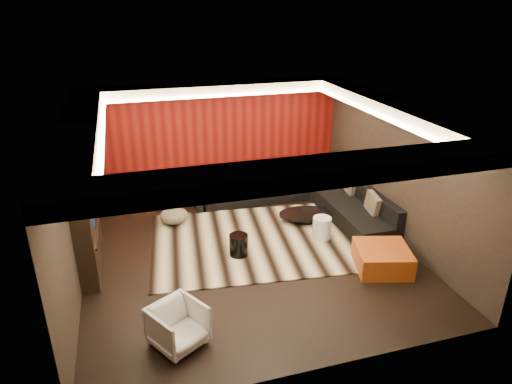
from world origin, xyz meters
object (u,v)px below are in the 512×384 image
object	(u,v)px
coffee_table	(306,216)
drum_stool	(239,245)
orange_ottoman	(382,258)
armchair	(178,326)
sectional_sofa	(299,196)
white_side_table	(322,228)

from	to	relation	value
coffee_table	drum_stool	size ratio (longest dim) A/B	2.82
orange_ottoman	armchair	xyz separation A→B (m)	(-3.79, -0.93, 0.11)
coffee_table	armchair	bearing A→B (deg)	-135.97
drum_stool	orange_ottoman	size ratio (longest dim) A/B	0.45
drum_stool	armchair	size ratio (longest dim) A/B	0.60
orange_ottoman	sectional_sofa	xyz separation A→B (m)	(-0.45, 2.94, 0.06)
sectional_sofa	orange_ottoman	bearing A→B (deg)	-81.37
sectional_sofa	white_side_table	bearing A→B (deg)	-95.11
drum_stool	white_side_table	size ratio (longest dim) A/B	0.90
drum_stool	white_side_table	xyz separation A→B (m)	(1.78, 0.18, 0.00)
coffee_table	armchair	world-z (taller)	armchair
armchair	sectional_sofa	distance (m)	5.11
armchair	drum_stool	bearing A→B (deg)	25.55
coffee_table	drum_stool	world-z (taller)	drum_stool
drum_stool	sectional_sofa	world-z (taller)	sectional_sofa
drum_stool	sectional_sofa	size ratio (longest dim) A/B	0.11
coffee_table	orange_ottoman	xyz separation A→B (m)	(0.61, -2.14, 0.09)
coffee_table	white_side_table	distance (m)	0.81
orange_ottoman	armchair	size ratio (longest dim) A/B	1.33
coffee_table	white_side_table	world-z (taller)	white_side_table
coffee_table	orange_ottoman	distance (m)	2.23
coffee_table	white_side_table	xyz separation A→B (m)	(0.02, -0.80, 0.11)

